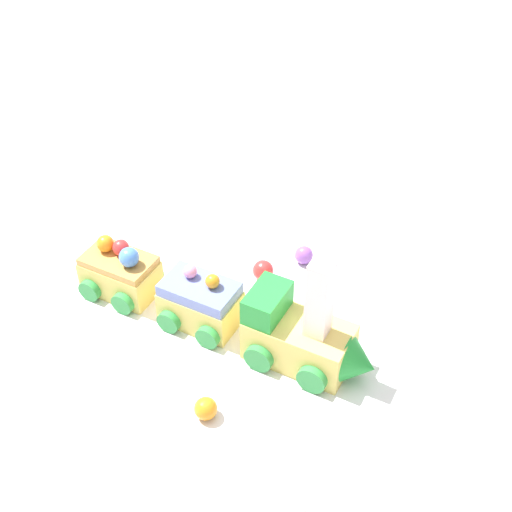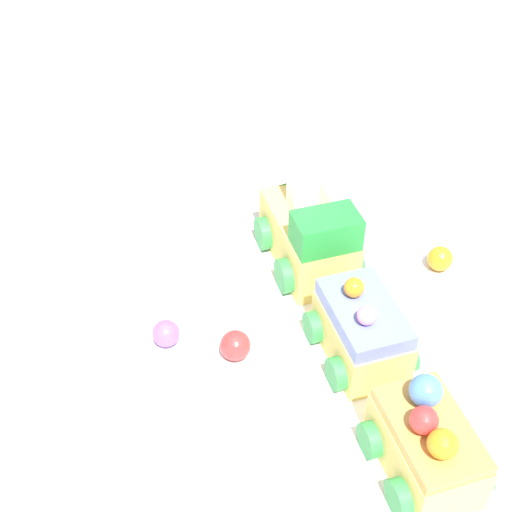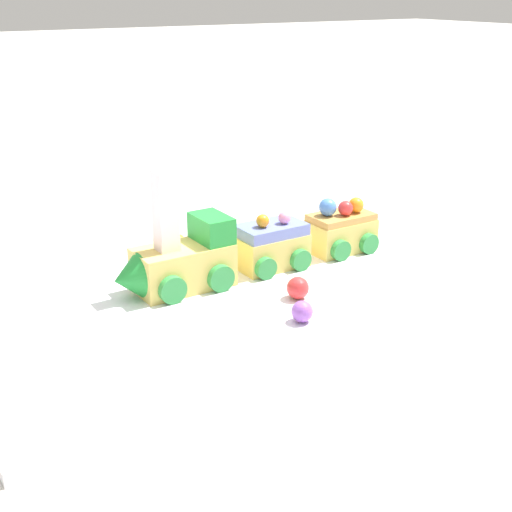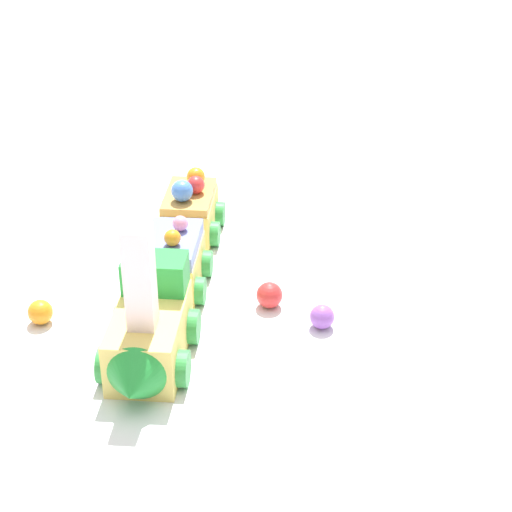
{
  "view_description": "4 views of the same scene",
  "coord_description": "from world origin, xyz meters",
  "px_view_note": "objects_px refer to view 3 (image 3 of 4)",
  "views": [
    {
      "loc": [
        0.28,
        -0.48,
        0.55
      ],
      "look_at": [
        0.01,
        0.03,
        0.07
      ],
      "focal_mm": 50.0,
      "sensor_mm": 36.0,
      "label": 1
    },
    {
      "loc": [
        -0.34,
        0.14,
        0.43
      ],
      "look_at": [
        0.04,
        0.02,
        0.08
      ],
      "focal_mm": 50.0,
      "sensor_mm": 36.0,
      "label": 2
    },
    {
      "loc": [
        0.4,
        0.61,
        0.32
      ],
      "look_at": [
        -0.0,
        -0.03,
        0.03
      ],
      "focal_mm": 50.0,
      "sensor_mm": 36.0,
      "label": 3
    },
    {
      "loc": [
        0.64,
        0.1,
        0.43
      ],
      "look_at": [
        -0.02,
        0.04,
        0.05
      ],
      "focal_mm": 60.0,
      "sensor_mm": 36.0,
      "label": 4
    }
  ],
  "objects_px": {
    "cake_car_caramel": "(341,230)",
    "gumball_orange": "(177,243)",
    "gumball_purple": "(302,312)",
    "cake_car_blueberry": "(271,246)",
    "gumball_red": "(299,288)",
    "cake_train_locomotive": "(177,260)"
  },
  "relations": [
    {
      "from": "cake_train_locomotive",
      "to": "gumball_orange",
      "type": "distance_m",
      "value": 0.12
    },
    {
      "from": "cake_train_locomotive",
      "to": "gumball_purple",
      "type": "distance_m",
      "value": 0.15
    },
    {
      "from": "gumball_orange",
      "to": "cake_train_locomotive",
      "type": "bearing_deg",
      "value": 64.21
    },
    {
      "from": "gumball_orange",
      "to": "gumball_purple",
      "type": "bearing_deg",
      "value": 93.9
    },
    {
      "from": "cake_train_locomotive",
      "to": "gumball_purple",
      "type": "xyz_separation_m",
      "value": [
        -0.07,
        0.14,
        -0.02
      ]
    },
    {
      "from": "cake_train_locomotive",
      "to": "cake_car_blueberry",
      "type": "xyz_separation_m",
      "value": [
        -0.12,
        -0.0,
        -0.01
      ]
    },
    {
      "from": "cake_car_caramel",
      "to": "cake_car_blueberry",
      "type": "bearing_deg",
      "value": -0.03
    },
    {
      "from": "gumball_red",
      "to": "gumball_purple",
      "type": "bearing_deg",
      "value": 58.63
    },
    {
      "from": "cake_train_locomotive",
      "to": "cake_car_blueberry",
      "type": "relative_size",
      "value": 1.64
    },
    {
      "from": "gumball_purple",
      "to": "cake_car_blueberry",
      "type": "bearing_deg",
      "value": -111.15
    },
    {
      "from": "cake_car_caramel",
      "to": "gumball_red",
      "type": "xyz_separation_m",
      "value": [
        0.13,
        0.09,
        -0.01
      ]
    },
    {
      "from": "cake_train_locomotive",
      "to": "gumball_orange",
      "type": "xyz_separation_m",
      "value": [
        -0.05,
        -0.11,
        -0.02
      ]
    },
    {
      "from": "cake_car_blueberry",
      "to": "gumball_red",
      "type": "height_order",
      "value": "cake_car_blueberry"
    },
    {
      "from": "cake_train_locomotive",
      "to": "gumball_red",
      "type": "xyz_separation_m",
      "value": [
        -0.1,
        0.09,
        -0.02
      ]
    },
    {
      "from": "cake_car_caramel",
      "to": "gumball_orange",
      "type": "xyz_separation_m",
      "value": [
        0.17,
        -0.1,
        -0.01
      ]
    },
    {
      "from": "cake_car_caramel",
      "to": "gumball_orange",
      "type": "bearing_deg",
      "value": -31.64
    },
    {
      "from": "cake_car_blueberry",
      "to": "cake_car_caramel",
      "type": "relative_size",
      "value": 1.0
    },
    {
      "from": "cake_car_caramel",
      "to": "cake_train_locomotive",
      "type": "bearing_deg",
      "value": -0.04
    },
    {
      "from": "cake_train_locomotive",
      "to": "cake_car_blueberry",
      "type": "height_order",
      "value": "cake_train_locomotive"
    },
    {
      "from": "gumball_orange",
      "to": "cake_car_blueberry",
      "type": "bearing_deg",
      "value": 123.86
    },
    {
      "from": "cake_car_blueberry",
      "to": "gumball_purple",
      "type": "height_order",
      "value": "cake_car_blueberry"
    },
    {
      "from": "cake_train_locomotive",
      "to": "cake_car_blueberry",
      "type": "distance_m",
      "value": 0.12
    }
  ]
}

